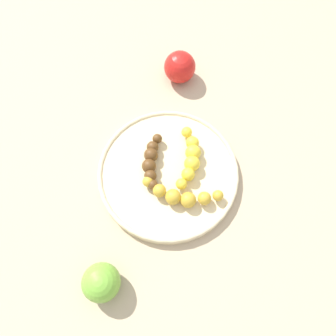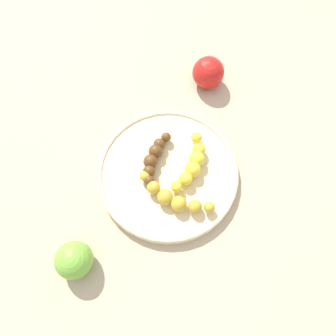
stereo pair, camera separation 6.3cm
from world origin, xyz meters
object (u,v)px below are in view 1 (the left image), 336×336
Objects in this scene: fruit_bowl at (168,173)px; banana_spotted at (181,196)px; apple_green at (101,282)px; banana_yellow at (190,158)px; apple_red at (180,67)px; banana_overripe at (151,161)px.

banana_spotted reaches higher than fruit_bowl.
apple_green is (0.00, 0.21, -0.00)m from banana_spotted.
banana_yellow is 0.28m from apple_green.
apple_red reaches higher than fruit_bowl.
apple_green is at bearing -30.05° from banana_spotted.
banana_overripe is at bearing 116.76° from apple_red.
apple_red reaches higher than banana_overripe.
fruit_bowl is 2.03× the size of banana_spotted.
apple_green reaches higher than banana_overripe.
apple_green is at bearing -117.70° from banana_yellow.
apple_red is (0.14, -0.20, 0.02)m from fruit_bowl.
banana_overripe is 0.24m from apple_green.
apple_green reaches higher than banana_spotted.
banana_yellow is at bearing -82.82° from apple_green.
banana_yellow reaches higher than banana_spotted.
banana_spotted is at bearing -90.58° from apple_green.
banana_overripe is 0.24m from apple_red.
apple_red is at bearing -168.38° from banana_spotted.
apple_red is at bearing 100.99° from banana_yellow.
banana_spotted is 1.96× the size of apple_red.
banana_spotted is at bearing -97.24° from banana_yellow.
banana_overripe is at bearing 15.24° from fruit_bowl.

